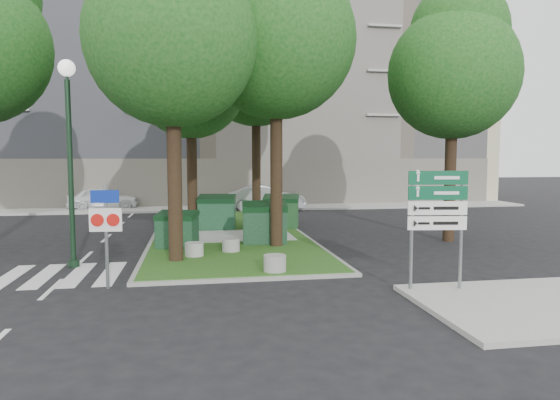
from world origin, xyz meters
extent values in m
plane|color=black|center=(0.00, 0.00, 0.00)|extent=(120.00, 120.00, 0.00)
cube|color=#1D4714|center=(0.50, 8.00, 0.06)|extent=(6.00, 16.00, 0.12)
cube|color=gray|center=(0.50, 8.00, 0.05)|extent=(6.30, 16.30, 0.10)
cube|color=#999993|center=(6.50, -3.50, 0.06)|extent=(5.00, 4.00, 0.12)
cube|color=#999993|center=(0.00, 18.50, 0.06)|extent=(42.00, 3.00, 0.12)
cube|color=silver|center=(-3.75, 1.50, 0.01)|extent=(5.00, 3.00, 0.01)
cube|color=beige|center=(0.00, 26.00, 8.00)|extent=(41.00, 12.00, 16.00)
cylinder|color=black|center=(-1.50, 2.50, 3.08)|extent=(0.44, 0.44, 6.16)
sphere|color=#124613|center=(-1.50, 2.50, 6.82)|extent=(5.20, 5.20, 5.20)
cylinder|color=black|center=(2.00, 4.50, 3.36)|extent=(0.44, 0.44, 6.72)
sphere|color=#124613|center=(2.00, 4.50, 7.44)|extent=(5.60, 5.60, 5.60)
cylinder|color=black|center=(-1.00, 9.00, 2.94)|extent=(0.44, 0.44, 5.88)
sphere|color=#124613|center=(-1.00, 9.00, 6.51)|extent=(4.80, 4.80, 4.80)
sphere|color=#124613|center=(-0.70, 9.20, 8.19)|extent=(3.60, 3.60, 3.60)
cylinder|color=black|center=(2.20, 12.00, 3.50)|extent=(0.44, 0.44, 7.00)
sphere|color=#124613|center=(2.20, 12.00, 7.75)|extent=(5.80, 5.80, 5.80)
sphere|color=#124613|center=(2.50, 12.20, 9.75)|extent=(4.35, 4.35, 4.35)
cylinder|color=black|center=(9.00, 5.00, 2.94)|extent=(0.44, 0.44, 5.88)
sphere|color=#124613|center=(9.00, 5.00, 6.51)|extent=(5.00, 5.00, 5.00)
sphere|color=#124613|center=(9.30, 5.20, 8.19)|extent=(3.75, 3.75, 3.75)
cube|color=#0E341A|center=(-1.53, 4.76, 0.65)|extent=(1.54, 1.24, 1.06)
cube|color=black|center=(-1.53, 4.76, 1.26)|extent=(1.60, 1.32, 0.30)
cube|color=#123E23|center=(0.07, 9.11, 0.74)|extent=(1.73, 1.30, 1.25)
cube|color=black|center=(0.07, 9.11, 1.47)|extent=(1.80, 1.38, 0.36)
cube|color=black|center=(1.67, 5.22, 0.75)|extent=(1.68, 1.21, 1.26)
cube|color=black|center=(1.67, 5.22, 1.48)|extent=(1.75, 1.29, 0.36)
cube|color=#123A16|center=(3.00, 9.24, 0.73)|extent=(1.76, 1.40, 1.22)
cube|color=black|center=(3.00, 9.24, 1.44)|extent=(1.83, 1.48, 0.35)
cylinder|color=#9F9E9A|center=(-0.94, 3.09, 0.34)|extent=(0.60, 0.60, 0.43)
cylinder|color=gray|center=(1.30, 0.50, 0.35)|extent=(0.64, 0.64, 0.46)
cylinder|color=gray|center=(0.29, 3.70, 0.33)|extent=(0.60, 0.60, 0.43)
cylinder|color=#C09016|center=(3.20, 9.55, 0.48)|extent=(0.41, 0.41, 0.72)
cylinder|color=black|center=(-4.55, 2.56, 2.80)|extent=(0.16, 0.16, 5.59)
cylinder|color=black|center=(-4.55, 2.56, 0.11)|extent=(0.34, 0.34, 0.22)
sphere|color=white|center=(-4.55, 2.56, 5.93)|extent=(0.49, 0.49, 0.49)
cylinder|color=slate|center=(-3.11, -0.19, 1.33)|extent=(0.09, 0.09, 2.67)
cube|color=navy|center=(-3.11, -0.19, 2.35)|extent=(0.69, 0.10, 0.32)
cube|color=white|center=(-3.11, -0.19, 1.76)|extent=(0.80, 0.10, 0.59)
cylinder|color=red|center=(-3.30, -0.19, 1.76)|extent=(0.32, 0.06, 0.32)
cylinder|color=red|center=(-2.91, -0.19, 1.76)|extent=(0.32, 0.06, 0.32)
cylinder|color=slate|center=(4.27, -1.92, 1.56)|extent=(0.10, 0.10, 2.88)
cylinder|color=slate|center=(5.47, -2.08, 1.56)|extent=(0.10, 0.10, 2.88)
cube|color=#094A2B|center=(4.87, -2.00, 2.84)|extent=(1.43, 0.24, 0.33)
cube|color=#094A2B|center=(4.87, -2.00, 2.47)|extent=(1.43, 0.24, 0.33)
cube|color=white|center=(4.87, -2.00, 2.10)|extent=(1.43, 0.24, 0.33)
cube|color=white|center=(4.87, -2.00, 1.74)|extent=(1.43, 0.24, 0.33)
imported|color=white|center=(-6.60, 19.50, 0.73)|extent=(4.42, 2.17, 1.45)
imported|color=#A3A7AB|center=(3.50, 17.33, 0.79)|extent=(4.93, 2.17, 1.58)
camera|label=1|loc=(-0.90, -13.15, 3.34)|focal=32.00mm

